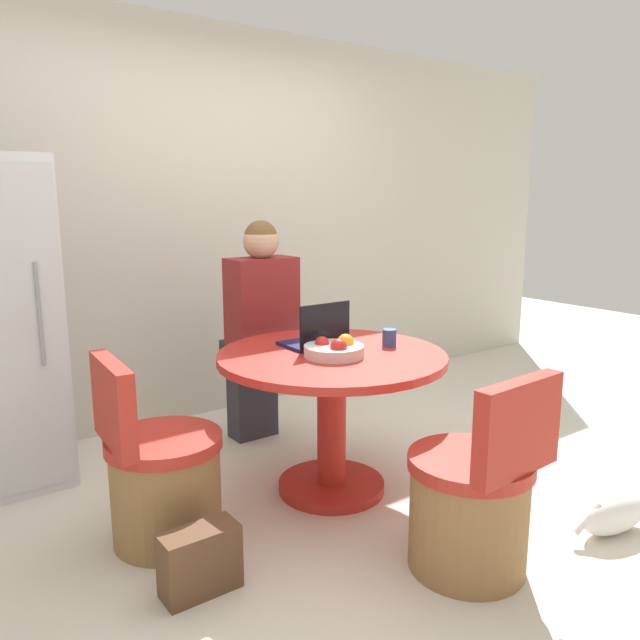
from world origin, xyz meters
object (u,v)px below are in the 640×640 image
fruit_bowl (335,349)px  handbag (200,561)px  dining_table (332,393)px  laptop (317,337)px  chair_near_camera (473,504)px  chair_left_side (162,480)px  cat (616,512)px  person_seated (259,322)px

fruit_bowl → handbag: size_ratio=0.97×
dining_table → laptop: size_ratio=3.73×
chair_near_camera → chair_left_side: bearing=-48.3°
chair_near_camera → cat: 0.80m
person_seated → dining_table: bearing=86.5°
laptop → cat: laptop is taller
dining_table → handbag: bearing=-157.5°
laptop → handbag: laptop is taller
cat → handbag: 1.85m
chair_left_side → laptop: laptop is taller
person_seated → laptop: size_ratio=4.45×
chair_left_side → handbag: 0.47m
person_seated → fruit_bowl: 0.86m
dining_table → chair_near_camera: chair_near_camera is taller
chair_left_side → handbag: bearing=179.8°
chair_left_side → laptop: bearing=-80.2°
person_seated → handbag: 1.64m
chair_near_camera → fruit_bowl: size_ratio=2.89×
chair_near_camera → fruit_bowl: bearing=-87.7°
dining_table → chair_near_camera: size_ratio=1.35×
laptop → fruit_bowl: bearing=77.8°
cat → dining_table: bearing=136.0°
laptop → cat: (0.78, -1.24, -0.69)m
laptop → cat: size_ratio=0.59×
dining_table → person_seated: 0.82m
chair_left_side → handbag: (-0.03, -0.44, -0.15)m
dining_table → chair_left_side: bearing=176.1°
cat → handbag: size_ratio=1.72×
person_seated → handbag: bearing=50.6°
laptop → person_seated: bearing=-92.8°
chair_near_camera → laptop: 1.15m
dining_table → laptop: 0.30m
person_seated → cat: (0.75, -1.88, -0.66)m
dining_table → person_seated: size_ratio=0.84×
cat → handbag: handbag is taller
person_seated → cat: bearing=111.7°
dining_table → fruit_bowl: bearing=-115.4°
chair_near_camera → handbag: bearing=-30.6°
chair_left_side → person_seated: person_seated is taller
person_seated → fruit_bowl: size_ratio=4.65×
chair_near_camera → laptop: bearing=-91.3°
chair_near_camera → dining_table: bearing=-90.0°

